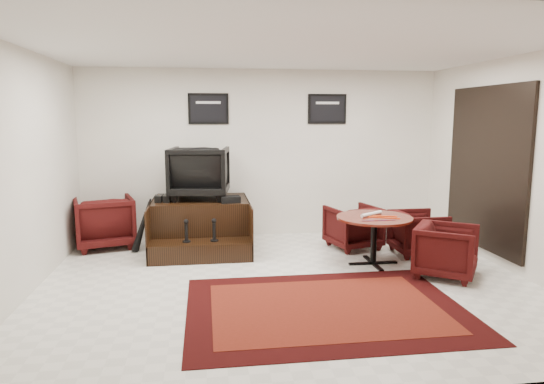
{
  "coord_description": "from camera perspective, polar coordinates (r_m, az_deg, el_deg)",
  "views": [
    {
      "loc": [
        -0.98,
        -5.64,
        2.03
      ],
      "look_at": [
        -0.07,
        0.9,
        0.99
      ],
      "focal_mm": 32.0,
      "sensor_mm": 36.0,
      "label": 1
    }
  ],
  "objects": [
    {
      "name": "paper_roll",
      "position": [
        6.81,
        11.62,
        -2.55
      ],
      "size": [
        0.38,
        0.27,
        0.05
      ],
      "primitive_type": "cylinder",
      "rotation": [
        0.0,
        1.57,
        0.58
      ],
      "color": "silver",
      "rests_on": "meeting_table"
    },
    {
      "name": "table_clutter",
      "position": [
        6.7,
        12.69,
        -2.95
      ],
      "size": [
        0.57,
        0.35,
        0.01
      ],
      "color": "#FB480D",
      "rests_on": "meeting_table"
    },
    {
      "name": "shoes_pair",
      "position": [
        7.47,
        -12.65,
        -0.71
      ],
      "size": [
        0.25,
        0.3,
        0.1
      ],
      "color": "black",
      "rests_on": "shine_podium"
    },
    {
      "name": "shine_chair",
      "position": [
        7.59,
        -8.53,
        2.61
      ],
      "size": [
        0.97,
        0.92,
        0.9
      ],
      "primitive_type": "imported",
      "rotation": [
        0.0,
        0.0,
        3.02
      ],
      "color": "black",
      "rests_on": "shine_podium"
    },
    {
      "name": "umbrella_black",
      "position": [
        7.54,
        -15.07,
        -3.88
      ],
      "size": [
        0.3,
        0.11,
        0.8
      ],
      "primitive_type": null,
      "color": "black",
      "rests_on": "ground"
    },
    {
      "name": "room_shell",
      "position": [
        5.93,
        5.62,
        6.52
      ],
      "size": [
        6.02,
        5.02,
        2.81
      ],
      "color": "beige",
      "rests_on": "ground"
    },
    {
      "name": "table_chair_corner",
      "position": [
        6.57,
        19.84,
        -6.26
      ],
      "size": [
        0.96,
        0.97,
        0.74
      ],
      "primitive_type": "imported",
      "rotation": [
        0.0,
        0.0,
        0.96
      ],
      "color": "black",
      "rests_on": "ground"
    },
    {
      "name": "table_chair_back",
      "position": [
        7.62,
        9.53,
        -3.81
      ],
      "size": [
        0.86,
        0.83,
        0.73
      ],
      "primitive_type": "imported",
      "rotation": [
        0.0,
        0.0,
        3.4
      ],
      "color": "black",
      "rests_on": "ground"
    },
    {
      "name": "armchair_side",
      "position": [
        7.99,
        -19.14,
        -3.05
      ],
      "size": [
        1.04,
        1.01,
        0.88
      ],
      "primitive_type": "imported",
      "rotation": [
        0.0,
        0.0,
        3.42
      ],
      "color": "black",
      "rests_on": "ground"
    },
    {
      "name": "area_rug",
      "position": [
        5.34,
        6.3,
        -13.38
      ],
      "size": [
        2.93,
        2.2,
        0.01
      ],
      "color": "black",
      "rests_on": "ground"
    },
    {
      "name": "ground",
      "position": [
        6.07,
        1.83,
        -10.6
      ],
      "size": [
        6.0,
        6.0,
        0.0
      ],
      "primitive_type": "plane",
      "color": "silver",
      "rests_on": "ground"
    },
    {
      "name": "shine_podium",
      "position": [
        7.59,
        -8.39,
        -3.97
      ],
      "size": [
        1.47,
        1.51,
        0.76
      ],
      "color": "black",
      "rests_on": "ground"
    },
    {
      "name": "umbrella_hooked",
      "position": [
        7.6,
        -14.94,
        -3.64
      ],
      "size": [
        0.31,
        0.12,
        0.83
      ],
      "primitive_type": null,
      "color": "black",
      "rests_on": "ground"
    },
    {
      "name": "meeting_table",
      "position": [
        6.78,
        11.95,
        -3.56
      ],
      "size": [
        1.03,
        1.03,
        0.67
      ],
      "color": "#4C0F0A",
      "rests_on": "ground"
    },
    {
      "name": "table_chair_window",
      "position": [
        7.49,
        16.82,
        -4.37
      ],
      "size": [
        0.65,
        0.7,
        0.71
      ],
      "primitive_type": "imported",
      "rotation": [
        0.0,
        0.0,
        1.58
      ],
      "color": "black",
      "rests_on": "ground"
    },
    {
      "name": "polish_kit",
      "position": [
        7.22,
        -4.92,
        -0.87
      ],
      "size": [
        0.3,
        0.23,
        0.1
      ],
      "primitive_type": "cube",
      "rotation": [
        0.0,
        0.0,
        0.11
      ],
      "color": "black",
      "rests_on": "shine_podium"
    }
  ]
}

